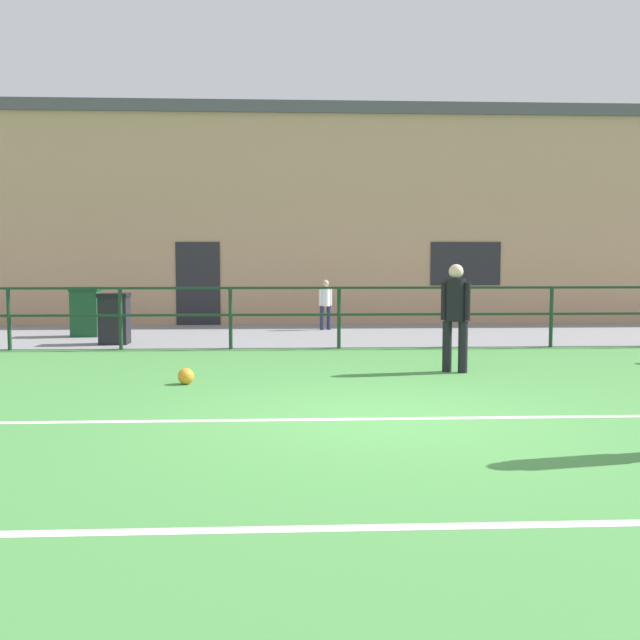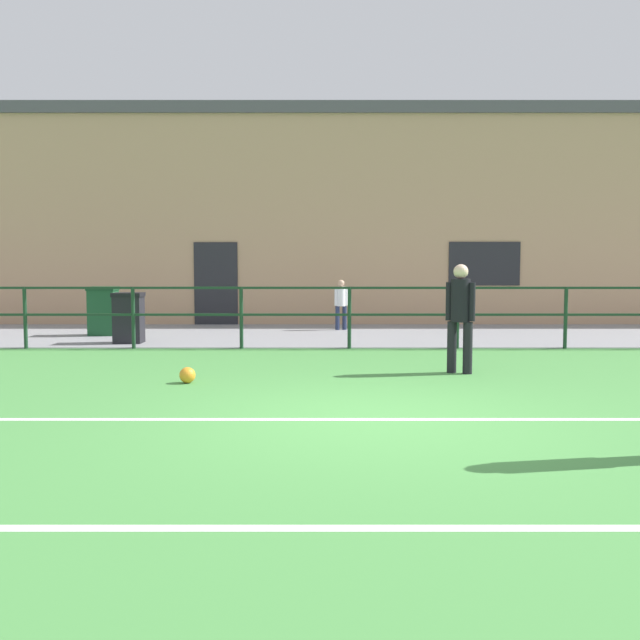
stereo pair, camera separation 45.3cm
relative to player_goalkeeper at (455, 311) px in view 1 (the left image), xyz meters
The scene contains 11 objects.
ground 3.50m from the player_goalkeeper, 115.84° to the right, with size 60.00×44.00×0.04m, color #478C42.
field_line_touchline 3.53m from the player_goalkeeper, 115.54° to the right, with size 36.00×0.11×0.00m, color white.
field_line_hash 6.34m from the player_goalkeeper, 103.57° to the right, with size 36.00×0.11×0.00m, color white.
pavement_strip 5.73m from the player_goalkeeper, 105.08° to the left, with size 48.00×5.00×0.02m, color gray.
perimeter_fence 3.31m from the player_goalkeeper, 116.42° to the left, with size 36.07×0.07×1.15m.
clubhouse_facade 9.47m from the player_goalkeeper, 99.12° to the left, with size 28.00×2.56×5.60m.
player_goalkeeper is the anchor object (origin of this frame).
soccer_ball_spare 3.95m from the player_goalkeeper, 167.16° to the right, with size 0.21×0.21×0.21m, color orange.
spectator_child 6.67m from the player_goalkeeper, 103.23° to the left, with size 0.31×0.20×1.17m.
trash_bin_0 6.88m from the player_goalkeeper, 147.00° to the left, with size 0.57×0.48×0.99m.
trash_bin_1 8.52m from the player_goalkeeper, 142.01° to the left, with size 0.60×0.51×1.05m.
Camera 1 is at (-1.00, -7.29, 1.61)m, focal length 40.55 mm.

